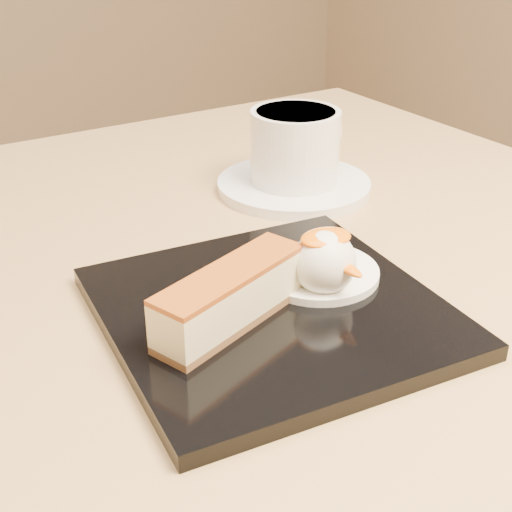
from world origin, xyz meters
TOP-DOWN VIEW (x-y plane):
  - table at (0.00, 0.00)m, footprint 0.80×0.80m
  - dessert_plate at (-0.03, -0.08)m, footprint 0.24×0.24m
  - cheesecake at (-0.07, -0.08)m, footprint 0.12×0.07m
  - cream_smear at (0.02, -0.06)m, footprint 0.09×0.09m
  - ice_cream_scoop at (0.01, -0.08)m, footprint 0.04×0.04m
  - mango_sauce at (0.01, -0.08)m, footprint 0.04×0.03m
  - mint_sprig at (-0.01, -0.04)m, footprint 0.03×0.02m
  - saucer at (0.12, 0.11)m, footprint 0.15×0.15m
  - coffee_cup at (0.12, 0.11)m, footprint 0.11×0.09m

SIDE VIEW (x-z plane):
  - table at x=0.00m, z-range 0.20..0.92m
  - saucer at x=0.12m, z-range 0.72..0.73m
  - dessert_plate at x=-0.03m, z-range 0.72..0.73m
  - cream_smear at x=0.02m, z-range 0.73..0.74m
  - mint_sprig at x=-0.01m, z-range 0.74..0.74m
  - cheesecake at x=-0.07m, z-range 0.73..0.77m
  - ice_cream_scoop at x=0.01m, z-range 0.73..0.78m
  - coffee_cup at x=0.12m, z-range 0.73..0.80m
  - mango_sauce at x=0.01m, z-range 0.77..0.78m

